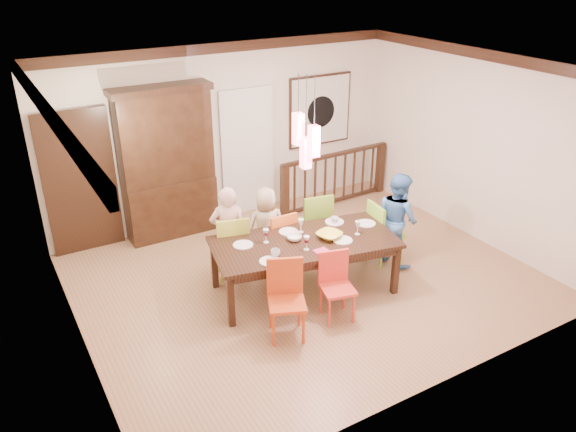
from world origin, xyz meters
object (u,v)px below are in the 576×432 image
dining_table (304,246)px  china_hutch (167,163)px  person_far_mid (266,227)px  person_end_right (397,219)px  chair_far_left (231,241)px  person_far_left (229,234)px  balustrade (335,177)px  chair_end_right (386,228)px

dining_table → china_hutch: bearing=121.7°
person_far_mid → person_end_right: (1.65, -0.90, 0.10)m
person_far_mid → person_end_right: bearing=162.9°
dining_table → chair_far_left: bearing=142.0°
person_far_mid → china_hutch: bearing=-50.5°
dining_table → person_far_left: person_far_left is taller
chair_far_left → person_far_left: size_ratio=0.71×
china_hutch → person_end_right: bearing=-45.2°
person_far_left → person_end_right: bearing=-177.4°
person_far_left → person_end_right: person_end_right is taller
balustrade → person_far_left: 3.04m
dining_table → person_end_right: size_ratio=1.85×
person_far_mid → person_end_right: person_end_right is taller
china_hutch → person_far_left: bearing=-82.7°
person_far_mid → person_end_right: size_ratio=0.85×
chair_end_right → person_far_left: 2.27m
dining_table → person_far_left: size_ratio=1.87×
china_hutch → person_far_left: china_hutch is taller
chair_far_left → china_hutch: (-0.25, 1.72, 0.64)m
chair_far_left → balustrade: size_ratio=0.43×
chair_far_left → chair_end_right: size_ratio=1.02×
person_end_right → balustrade: bearing=-6.6°
dining_table → person_far_left: (-0.72, 0.79, 0.01)m
person_end_right → person_far_mid: bearing=65.7°
china_hutch → person_far_left: size_ratio=1.75×
chair_end_right → balustrade: bearing=-9.0°
balustrade → person_far_left: bearing=-155.3°
chair_far_left → china_hutch: china_hutch is taller
chair_end_right → person_end_right: bearing=-107.3°
dining_table → chair_end_right: bearing=13.2°
chair_end_right → china_hutch: 3.47m
china_hutch → balustrade: china_hutch is taller
dining_table → chair_end_right: size_ratio=2.69×
china_hutch → person_end_right: china_hutch is taller
dining_table → person_far_mid: person_far_mid is taller
dining_table → china_hutch: china_hutch is taller
person_far_mid → chair_far_left: bearing=20.9°
balustrade → person_far_mid: person_far_mid is taller
balustrade → chair_far_left: bearing=-155.0°
dining_table → balustrade: size_ratio=1.14×
chair_end_right → person_end_right: 0.21m
china_hutch → balustrade: size_ratio=1.07×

